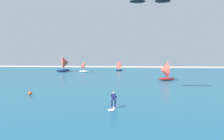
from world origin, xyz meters
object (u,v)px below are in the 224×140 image
(kitesurfer, at_px, (113,103))
(sailboat_far_right, at_px, (65,64))
(sailboat_far_left, at_px, (83,67))
(sailboat_heeled_over, at_px, (120,66))
(sailboat_mid_right, at_px, (164,71))
(marker_buoy, at_px, (30,93))
(kite, at_px, (150,0))

(kitesurfer, distance_m, sailboat_far_right, 55.00)
(sailboat_far_right, bearing_deg, sailboat_far_left, -15.21)
(kitesurfer, distance_m, sailboat_far_left, 51.37)
(sailboat_far_right, relative_size, sailboat_heeled_over, 1.55)
(sailboat_mid_right, xyz_separation_m, marker_buoy, (-19.36, -20.84, -1.62))
(kite, distance_m, sailboat_mid_right, 22.59)
(kite, height_order, sailboat_heeled_over, kite)
(sailboat_heeled_over, relative_size, sailboat_far_left, 0.97)
(kitesurfer, xyz_separation_m, sailboat_mid_right, (7.59, 27.75, 1.27))
(sailboat_far_right, distance_m, marker_buoy, 44.95)
(kite, xyz_separation_m, sailboat_far_left, (-18.44, 41.19, -10.59))
(sailboat_far_right, bearing_deg, sailboat_heeled_over, 18.95)
(kite, relative_size, sailboat_far_left, 1.46)
(kite, xyz_separation_m, sailboat_mid_right, (3.80, 19.71, -10.36))
(sailboat_far_right, distance_m, sailboat_far_left, 6.40)
(kitesurfer, height_order, sailboat_far_right, sailboat_far_right)
(sailboat_heeled_over, bearing_deg, sailboat_mid_right, -68.18)
(sailboat_mid_right, bearing_deg, sailboat_far_right, 140.80)
(sailboat_mid_right, distance_m, sailboat_far_left, 30.92)
(kitesurfer, height_order, sailboat_heeled_over, sailboat_heeled_over)
(sailboat_heeled_over, height_order, marker_buoy, sailboat_heeled_over)
(sailboat_heeled_over, bearing_deg, kite, -80.92)
(kite, distance_m, marker_buoy, 19.68)
(sailboat_far_right, height_order, sailboat_heeled_over, sailboat_far_right)
(kite, bearing_deg, sailboat_heeled_over, 99.08)
(kite, height_order, sailboat_far_left, kite)
(marker_buoy, bearing_deg, sailboat_far_left, 93.89)
(sailboat_far_right, distance_m, sailboat_mid_right, 36.61)
(kite, relative_size, sailboat_heeled_over, 1.51)
(sailboat_far_left, bearing_deg, marker_buoy, -86.11)
(sailboat_mid_right, xyz_separation_m, sailboat_far_left, (-22.24, 21.47, -0.23))
(sailboat_heeled_over, relative_size, sailboat_mid_right, 0.85)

